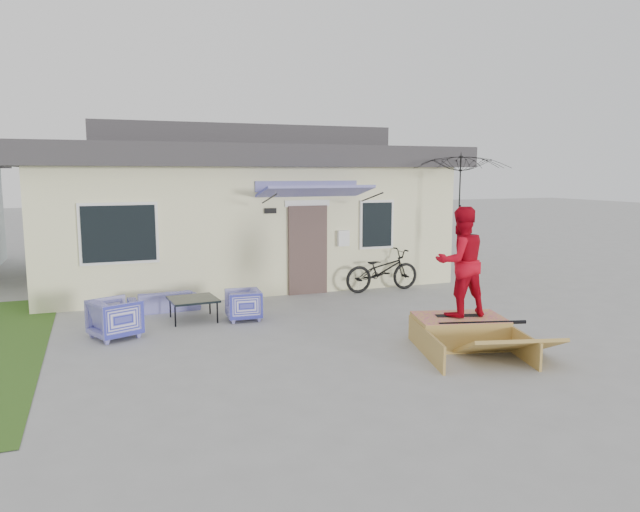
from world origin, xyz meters
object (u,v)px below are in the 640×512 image
object	(u,v)px
armchair_right	(243,303)
patio_umbrella	(460,220)
armchair_left	(115,316)
skate_ramp	(459,331)
coffee_table	(193,309)
loveseat	(164,297)
skater	(461,260)
bicycle	(382,266)
skateboard	(459,315)

from	to	relation	value
armchair_right	patio_umbrella	bearing A→B (deg)	102.92
armchair_left	skate_ramp	bearing A→B (deg)	-138.87
patio_umbrella	skate_ramp	world-z (taller)	patio_umbrella
armchair_left	coffee_table	xyz separation A→B (m)	(1.46, 0.77, -0.16)
loveseat	skater	bearing A→B (deg)	132.27
skater	skate_ramp	bearing A→B (deg)	77.67
armchair_right	coffee_table	world-z (taller)	armchair_right
coffee_table	bicycle	size ratio (longest dim) A/B	0.45
armchair_right	patio_umbrella	xyz separation A→B (m)	(5.52, 0.88, 1.42)
bicycle	skater	xyz separation A→B (m)	(-0.84, -4.50, 0.81)
patio_umbrella	skate_ramp	xyz separation A→B (m)	(-2.54, -3.84, -1.51)
loveseat	coffee_table	distance (m)	1.13
skater	coffee_table	bearing A→B (deg)	-37.40
skater	bicycle	bearing A→B (deg)	-98.36
loveseat	skateboard	size ratio (longest dim) A/B	1.88
coffee_table	bicycle	bearing A→B (deg)	14.93
armchair_left	skate_ramp	world-z (taller)	armchair_left
skateboard	skater	bearing A→B (deg)	-176.80
armchair_left	skater	world-z (taller)	skater
skate_ramp	coffee_table	bearing A→B (deg)	154.43
patio_umbrella	skater	xyz separation A→B (m)	(-2.53, -3.79, -0.31)
loveseat	armchair_right	xyz separation A→B (m)	(1.37, -1.36, 0.05)
skateboard	skater	xyz separation A→B (m)	(-0.00, 0.00, 0.93)
skate_ramp	skater	size ratio (longest dim) A/B	1.05
patio_umbrella	loveseat	bearing A→B (deg)	176.03
coffee_table	skater	size ratio (longest dim) A/B	0.49
armchair_left	skateboard	bearing A→B (deg)	-138.42
skateboard	coffee_table	bearing A→B (deg)	157.66
loveseat	armchair_left	distance (m)	2.07
skate_ramp	bicycle	bearing A→B (deg)	93.92
armchair_right	skate_ramp	distance (m)	4.20
patio_umbrella	skater	distance (m)	4.57
coffee_table	bicycle	xyz separation A→B (m)	(4.75, 1.27, 0.40)
armchair_right	skateboard	xyz separation A→B (m)	(2.99, -2.91, 0.17)
coffee_table	patio_umbrella	size ratio (longest dim) A/B	0.32
skate_ramp	skateboard	bearing A→B (deg)	90.00
coffee_table	skater	world-z (taller)	skater
armchair_right	skater	bearing A→B (deg)	49.61
patio_umbrella	skate_ramp	bearing A→B (deg)	-123.48
skater	loveseat	bearing A→B (deg)	-42.25
armchair_right	skateboard	world-z (taller)	armchair_right
patio_umbrella	armchair_right	bearing A→B (deg)	-170.94
coffee_table	patio_umbrella	xyz separation A→B (m)	(6.44, 0.56, 1.53)
skate_ramp	armchair_right	bearing A→B (deg)	149.68
coffee_table	bicycle	distance (m)	4.93
coffee_table	patio_umbrella	world-z (taller)	patio_umbrella
patio_umbrella	skate_ramp	size ratio (longest dim) A/B	1.46
loveseat	skate_ramp	size ratio (longest dim) A/B	0.75
patio_umbrella	coffee_table	bearing A→B (deg)	-175.02
loveseat	skate_ramp	xyz separation A→B (m)	(4.35, -4.32, -0.04)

